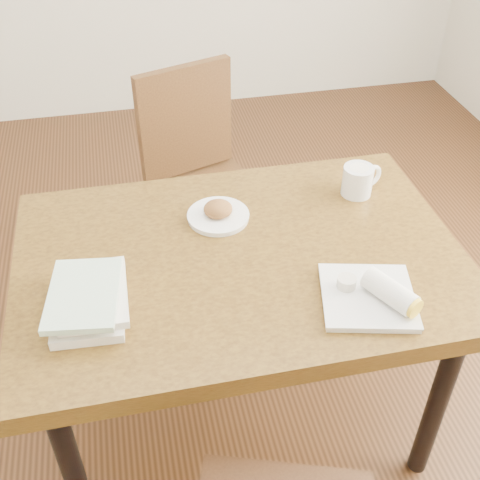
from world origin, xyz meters
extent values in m
cube|color=#472814|center=(0.00, 0.00, -0.01)|extent=(4.00, 5.00, 0.01)
cube|color=brown|center=(0.00, 0.00, 0.72)|extent=(1.27, 0.87, 0.06)
cylinder|color=black|center=(-0.54, -0.34, 0.34)|extent=(0.06, 0.06, 0.69)
cylinder|color=black|center=(0.54, -0.34, 0.34)|extent=(0.06, 0.06, 0.69)
cylinder|color=black|center=(-0.54, 0.34, 0.34)|extent=(0.06, 0.06, 0.69)
cylinder|color=black|center=(0.54, 0.34, 0.34)|extent=(0.06, 0.06, 0.69)
cylinder|color=#4C3015|center=(0.14, 0.92, 0.23)|extent=(0.04, 0.04, 0.45)
cylinder|color=#4C3015|center=(-0.20, 0.80, 0.23)|extent=(0.04, 0.04, 0.45)
cylinder|color=#4C3015|center=(0.26, 0.58, 0.23)|extent=(0.04, 0.04, 0.45)
cylinder|color=#4C3015|center=(-0.08, 0.46, 0.23)|extent=(0.04, 0.04, 0.45)
cube|color=#4C3015|center=(0.03, 0.69, 0.47)|extent=(0.54, 0.54, 0.04)
cube|color=#4C3015|center=(-0.04, 0.87, 0.73)|extent=(0.39, 0.17, 0.45)
cylinder|color=white|center=(-0.03, 0.18, 0.76)|extent=(0.19, 0.19, 0.01)
cylinder|color=white|center=(-0.03, 0.18, 0.76)|extent=(0.19, 0.19, 0.01)
ellipsoid|color=#B27538|center=(-0.03, 0.18, 0.79)|extent=(0.11, 0.10, 0.05)
cylinder|color=white|center=(0.43, 0.22, 0.80)|extent=(0.10, 0.10, 0.10)
torus|color=white|center=(0.49, 0.23, 0.80)|extent=(0.08, 0.04, 0.08)
cylinder|color=tan|center=(0.43, 0.22, 0.84)|extent=(0.09, 0.09, 0.01)
cylinder|color=#F2E5CC|center=(0.43, 0.22, 0.85)|extent=(0.06, 0.06, 0.00)
cube|color=white|center=(0.29, -0.25, 0.76)|extent=(0.28, 0.28, 0.01)
cube|color=white|center=(0.29, -0.25, 0.77)|extent=(0.29, 0.29, 0.01)
cylinder|color=white|center=(0.33, -0.28, 0.80)|extent=(0.12, 0.16, 0.06)
cylinder|color=yellow|center=(0.36, -0.35, 0.80)|extent=(0.06, 0.04, 0.05)
cylinder|color=silver|center=(0.24, -0.21, 0.78)|extent=(0.05, 0.05, 0.03)
cylinder|color=red|center=(0.24, -0.21, 0.79)|extent=(0.04, 0.04, 0.01)
cube|color=white|center=(-0.42, -0.14, 0.76)|extent=(0.19, 0.27, 0.03)
cube|color=silver|center=(-0.41, -0.12, 0.79)|extent=(0.17, 0.25, 0.02)
cube|color=#7EBE92|center=(-0.43, -0.14, 0.81)|extent=(0.21, 0.28, 0.02)
camera|label=1|loc=(-0.28, -1.28, 1.86)|focal=45.00mm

